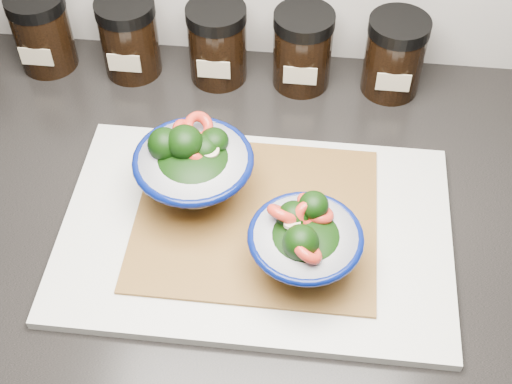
# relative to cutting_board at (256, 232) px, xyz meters

# --- Properties ---
(cabinet) EXTENTS (3.43, 0.58, 0.86)m
(cabinet) POSITION_rel_cutting_board_xyz_m (-0.06, 0.04, -0.48)
(cabinet) COLOR black
(cabinet) RESTS_ON ground
(countertop) EXTENTS (3.50, 0.60, 0.04)m
(countertop) POSITION_rel_cutting_board_xyz_m (-0.06, 0.04, -0.03)
(countertop) COLOR black
(countertop) RESTS_ON cabinet
(cutting_board) EXTENTS (0.45, 0.30, 0.01)m
(cutting_board) POSITION_rel_cutting_board_xyz_m (0.00, 0.00, 0.00)
(cutting_board) COLOR beige
(cutting_board) RESTS_ON countertop
(bamboo_mat) EXTENTS (0.28, 0.24, 0.00)m
(bamboo_mat) POSITION_rel_cutting_board_xyz_m (-0.00, 0.01, 0.01)
(bamboo_mat) COLOR olive
(bamboo_mat) RESTS_ON cutting_board
(bowl_left) EXTENTS (0.14, 0.14, 0.10)m
(bowl_left) POSITION_rel_cutting_board_xyz_m (-0.08, 0.04, 0.05)
(bowl_left) COLOR white
(bowl_left) RESTS_ON bamboo_mat
(bowl_right) EXTENTS (0.12, 0.12, 0.09)m
(bowl_right) POSITION_rel_cutting_board_xyz_m (0.06, -0.05, 0.05)
(bowl_right) COLOR white
(bowl_right) RESTS_ON bamboo_mat
(spice_jar_b) EXTENTS (0.08, 0.08, 0.11)m
(spice_jar_b) POSITION_rel_cutting_board_xyz_m (-0.33, 0.28, 0.05)
(spice_jar_b) COLOR black
(spice_jar_b) RESTS_ON countertop
(spice_jar_c) EXTENTS (0.08, 0.08, 0.11)m
(spice_jar_c) POSITION_rel_cutting_board_xyz_m (-0.21, 0.28, 0.05)
(spice_jar_c) COLOR black
(spice_jar_c) RESTS_ON countertop
(spice_jar_d) EXTENTS (0.08, 0.08, 0.11)m
(spice_jar_d) POSITION_rel_cutting_board_xyz_m (-0.08, 0.28, 0.05)
(spice_jar_d) COLOR black
(spice_jar_d) RESTS_ON countertop
(spice_jar_e) EXTENTS (0.08, 0.08, 0.11)m
(spice_jar_e) POSITION_rel_cutting_board_xyz_m (0.03, 0.28, 0.05)
(spice_jar_e) COLOR black
(spice_jar_e) RESTS_ON countertop
(spice_jar_f) EXTENTS (0.08, 0.08, 0.11)m
(spice_jar_f) POSITION_rel_cutting_board_xyz_m (0.16, 0.28, 0.05)
(spice_jar_f) COLOR black
(spice_jar_f) RESTS_ON countertop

